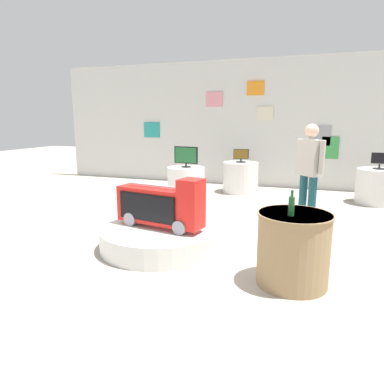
{
  "coord_description": "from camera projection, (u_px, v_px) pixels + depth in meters",
  "views": [
    {
      "loc": [
        1.71,
        -4.4,
        1.71
      ],
      "look_at": [
        0.05,
        0.38,
        0.67
      ],
      "focal_mm": 32.63,
      "sensor_mm": 36.0,
      "label": 1
    }
  ],
  "objects": [
    {
      "name": "ground_plane",
      "position": [
        180.0,
        243.0,
        4.97
      ],
      "size": [
        30.0,
        30.0,
        0.0
      ],
      "primitive_type": "plane",
      "color": "#A8A091"
    },
    {
      "name": "back_wall_display",
      "position": [
        246.0,
        124.0,
        9.12
      ],
      "size": [
        10.73,
        0.13,
        3.25
      ],
      "color": "silver",
      "rests_on": "ground"
    },
    {
      "name": "main_display_pedestal",
      "position": [
        160.0,
        237.0,
        4.76
      ],
      "size": [
        1.63,
        1.63,
        0.29
      ],
      "primitive_type": "cylinder",
      "color": "silver",
      "rests_on": "ground"
    },
    {
      "name": "novelty_firetruck_tv",
      "position": [
        161.0,
        206.0,
        4.65
      ],
      "size": [
        1.27,
        0.52,
        0.7
      ],
      "color": "gray",
      "rests_on": "main_display_pedestal"
    },
    {
      "name": "display_pedestal_left_rear",
      "position": [
        377.0,
        186.0,
        7.24
      ],
      "size": [
        0.83,
        0.83,
        0.73
      ],
      "primitive_type": "cylinder",
      "color": "silver",
      "rests_on": "ground"
    },
    {
      "name": "tv_on_left_rear",
      "position": [
        380.0,
        160.0,
        7.13
      ],
      "size": [
        0.37,
        0.23,
        0.35
      ],
      "color": "black",
      "rests_on": "display_pedestal_left_rear"
    },
    {
      "name": "display_pedestal_center_rear",
      "position": [
        240.0,
        177.0,
        8.4
      ],
      "size": [
        0.84,
        0.84,
        0.73
      ],
      "primitive_type": "cylinder",
      "color": "silver",
      "rests_on": "ground"
    },
    {
      "name": "tv_on_center_rear",
      "position": [
        241.0,
        156.0,
        8.29
      ],
      "size": [
        0.36,
        0.24,
        0.31
      ],
      "color": "black",
      "rests_on": "display_pedestal_center_rear"
    },
    {
      "name": "display_pedestal_right_rear",
      "position": [
        186.0,
        184.0,
        7.53
      ],
      "size": [
        0.8,
        0.8,
        0.73
      ],
      "primitive_type": "cylinder",
      "color": "silver",
      "rests_on": "ground"
    },
    {
      "name": "tv_on_right_rear",
      "position": [
        186.0,
        156.0,
        7.41
      ],
      "size": [
        0.54,
        0.2,
        0.44
      ],
      "color": "black",
      "rests_on": "display_pedestal_right_rear"
    },
    {
      "name": "side_table_round",
      "position": [
        293.0,
        248.0,
        3.65
      ],
      "size": [
        0.77,
        0.77,
        0.78
      ],
      "color": "#9E7F56",
      "rests_on": "ground"
    },
    {
      "name": "bottle_on_side_table",
      "position": [
        291.0,
        206.0,
        3.46
      ],
      "size": [
        0.06,
        0.06,
        0.26
      ],
      "color": "#195926",
      "rests_on": "side_table_round"
    },
    {
      "name": "shopper_browsing_near_truck",
      "position": [
        309.0,
        170.0,
        5.23
      ],
      "size": [
        0.41,
        0.43,
        1.66
      ],
      "color": "#194751",
      "rests_on": "ground"
    }
  ]
}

